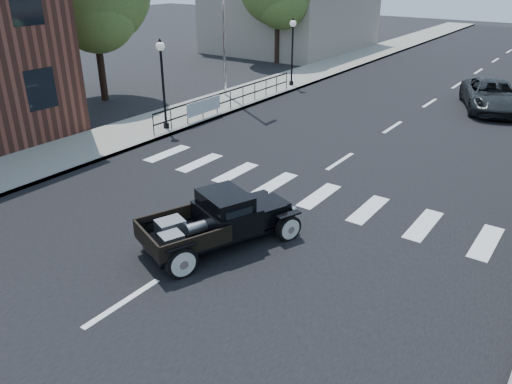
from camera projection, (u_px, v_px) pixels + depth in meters
The scene contains 13 objects.
ground at pixel (215, 244), 12.61m from camera, with size 120.00×120.00×0.00m, color black.
road at pixel (416, 112), 23.73m from camera, with size 14.00×80.00×0.02m, color black.
road_markings at pixel (374, 140), 20.03m from camera, with size 12.00×60.00×0.06m, color silver, non-canonical shape.
sidewalk_left at pixel (268, 87), 28.17m from camera, with size 3.00×80.00×0.15m, color gray.
low_building_left at pixel (292, 17), 40.21m from camera, with size 10.00×12.00×5.00m, color gray.
railing at pixel (230, 98), 23.59m from camera, with size 0.08×10.00×1.00m, color black, non-canonical shape.
banner at pixel (204, 112), 22.15m from camera, with size 0.04×2.20×0.60m, color silver, non-canonical shape.
lamp_post_b at pixel (163, 85), 20.23m from camera, with size 0.36×0.36×3.64m, color black, non-canonical shape.
lamp_post_c at pixel (292, 52), 27.65m from camera, with size 0.36×0.36×3.64m, color black, non-canonical shape.
big_tree_near at pixel (95, 16), 24.17m from camera, with size 5.64×5.64×8.28m, color #466029, non-canonical shape.
big_tree_far at pixel (278, 4), 33.84m from camera, with size 5.37×5.37×7.89m, color #466029, non-canonical shape.
hotrod_pickup at pixel (219, 220), 12.27m from camera, with size 1.90×4.08×1.41m, color black, non-canonical shape.
second_car at pixel (491, 96), 23.79m from camera, with size 2.33×5.05×1.40m, color black.
Camera 1 is at (7.17, -8.30, 6.46)m, focal length 35.00 mm.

